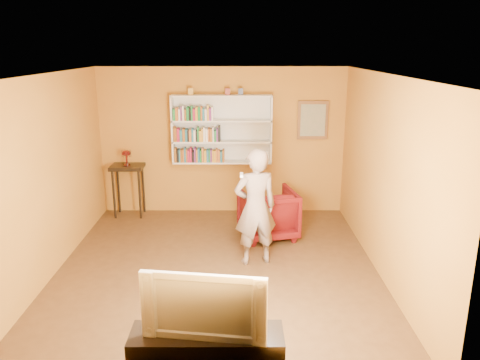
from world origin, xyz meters
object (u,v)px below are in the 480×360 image
Objects in this scene: person at (255,207)px; armchair at (268,213)px; bookshelf at (222,129)px; ruby_lustre at (126,155)px; tv_cabinet at (207,356)px; console_table at (128,174)px; television at (206,301)px.

armchair is at bearing -118.58° from person.
bookshelf reaches higher than ruby_lustre.
bookshelf is 1.27× the size of tv_cabinet.
tv_cabinet is at bearing -68.86° from console_table.
ruby_lustre is 4.84m from television.
tv_cabinet is at bearing 64.97° from armchair.
console_table is 0.68× the size of tv_cabinet.
person is (2.27, -2.00, -0.31)m from ruby_lustre.
console_table is 0.57× the size of person.
person is at bearing -41.32° from ruby_lustre.
ruby_lustre reaches higher than armchair.
television reaches higher than armchair.
armchair is at bearing 77.51° from tv_cabinet.
bookshelf is at bearing 5.27° from ruby_lustre.
console_table is 1.08× the size of armchair.
ruby_lustre is at bearing -174.73° from bookshelf.
bookshelf is 1.87× the size of console_table.
console_table is at bearing -174.73° from bookshelf.
armchair is 0.52× the size of person.
ruby_lustre is (-1.73, -0.16, -0.44)m from bookshelf.
armchair is 3.59m from television.
armchair is 0.79× the size of television.
television is at bearing -68.86° from ruby_lustre.
person is 2.56m from television.
bookshelf reaches higher than console_table.
bookshelf is 4.85m from tv_cabinet.
television is (-0.77, -3.48, 0.43)m from armchair.
console_table is 2.74m from armchair.
television is at bearing 64.97° from armchair.
tv_cabinet is (-0.53, -2.50, -0.60)m from person.
person is (-0.24, -0.97, 0.45)m from armchair.
ruby_lustre is 0.24× the size of television.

